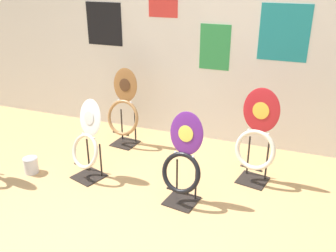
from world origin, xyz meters
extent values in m
plane|color=tan|center=(0.00, 0.00, 0.00)|extent=(14.00, 14.00, 0.00)
cube|color=silver|center=(0.00, 2.14, 1.30)|extent=(8.00, 0.06, 2.60)
cube|color=black|center=(-1.40, 2.10, 1.33)|extent=(0.48, 0.01, 0.52)
cube|color=#2D8E47|center=(0.01, 2.10, 1.15)|extent=(0.35, 0.01, 0.51)
cube|color=teal|center=(0.75, 2.10, 1.35)|extent=(0.52, 0.01, 0.59)
cube|color=black|center=(-0.93, 1.60, 0.01)|extent=(0.31, 0.31, 0.01)
cylinder|color=black|center=(-1.01, 1.70, 0.21)|extent=(0.02, 0.02, 0.39)
cylinder|color=black|center=(-0.82, 1.67, 0.21)|extent=(0.02, 0.02, 0.39)
cylinder|color=black|center=(-0.94, 1.52, 0.17)|extent=(0.22, 0.04, 0.02)
torus|color=#9E7042|center=(-0.93, 1.57, 0.35)|extent=(0.44, 0.21, 0.42)
ellipsoid|color=#936033|center=(-0.92, 1.66, 0.73)|extent=(0.33, 0.11, 0.39)
ellipsoid|color=#4C2D19|center=(-0.92, 1.65, 0.73)|extent=(0.15, 0.04, 0.15)
sphere|color=silver|center=(-1.01, 1.64, 0.54)|extent=(0.02, 0.02, 0.02)
sphere|color=silver|center=(-0.83, 1.62, 0.54)|extent=(0.02, 0.02, 0.02)
cube|color=black|center=(0.67, 1.29, 0.01)|extent=(0.33, 0.33, 0.01)
cylinder|color=black|center=(0.59, 1.40, 0.22)|extent=(0.02, 0.02, 0.42)
cylinder|color=black|center=(0.78, 1.36, 0.22)|extent=(0.02, 0.02, 0.42)
cylinder|color=black|center=(0.65, 1.22, 0.18)|extent=(0.22, 0.06, 0.02)
torus|color=beige|center=(0.66, 1.27, 0.36)|extent=(0.43, 0.23, 0.40)
ellipsoid|color=#AD1E23|center=(0.68, 1.34, 0.75)|extent=(0.36, 0.13, 0.44)
ellipsoid|color=yellow|center=(0.67, 1.32, 0.75)|extent=(0.16, 0.05, 0.17)
sphere|color=silver|center=(0.57, 1.34, 0.53)|extent=(0.02, 0.02, 0.02)
sphere|color=silver|center=(0.77, 1.30, 0.53)|extent=(0.02, 0.02, 0.02)
cube|color=black|center=(-0.93, 0.77, 0.01)|extent=(0.35, 0.35, 0.01)
cylinder|color=black|center=(-0.99, 0.89, 0.19)|extent=(0.02, 0.02, 0.36)
cylinder|color=black|center=(-0.81, 0.82, 0.19)|extent=(0.02, 0.02, 0.36)
cylinder|color=black|center=(-0.95, 0.70, 0.15)|extent=(0.22, 0.09, 0.02)
torus|color=beige|center=(-0.93, 0.75, 0.31)|extent=(0.39, 0.27, 0.34)
ellipsoid|color=white|center=(-0.90, 0.85, 0.63)|extent=(0.32, 0.20, 0.37)
ellipsoid|color=silver|center=(-0.91, 0.83, 0.64)|extent=(0.14, 0.08, 0.14)
sphere|color=silver|center=(-0.99, 0.83, 0.45)|extent=(0.02, 0.02, 0.02)
sphere|color=silver|center=(-0.83, 0.78, 0.45)|extent=(0.02, 0.02, 0.02)
cube|color=black|center=(0.11, 0.70, 0.01)|extent=(0.32, 0.32, 0.01)
cylinder|color=black|center=(0.02, 0.80, 0.19)|extent=(0.02, 0.02, 0.36)
cylinder|color=black|center=(0.22, 0.77, 0.19)|extent=(0.02, 0.02, 0.36)
cylinder|color=black|center=(0.10, 0.62, 0.16)|extent=(0.22, 0.05, 0.02)
torus|color=black|center=(0.10, 0.67, 0.32)|extent=(0.40, 0.23, 0.37)
ellipsoid|color=#60237F|center=(0.12, 0.77, 0.67)|extent=(0.33, 0.14, 0.39)
ellipsoid|color=#E5CC4C|center=(0.12, 0.75, 0.67)|extent=(0.15, 0.05, 0.15)
sphere|color=silver|center=(0.03, 0.75, 0.47)|extent=(0.02, 0.02, 0.02)
sphere|color=silver|center=(0.20, 0.72, 0.47)|extent=(0.02, 0.02, 0.02)
cylinder|color=silver|center=(-1.54, 0.64, 0.08)|extent=(0.15, 0.15, 0.17)
torus|color=silver|center=(-1.54, 0.64, 0.16)|extent=(0.15, 0.15, 0.01)
cylinder|color=#B2B2B7|center=(-1.54, 0.64, 0.17)|extent=(0.13, 0.13, 0.00)
camera|label=1|loc=(1.01, -2.06, 2.03)|focal=40.00mm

